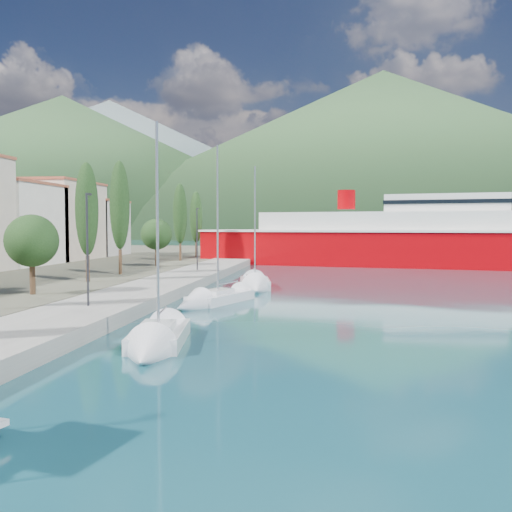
# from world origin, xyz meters

# --- Properties ---
(ground) EXTENTS (1400.00, 1400.00, 0.00)m
(ground) POSITION_xyz_m (0.00, 120.00, 0.00)
(ground) COLOR #164955
(quay) EXTENTS (5.00, 88.00, 0.80)m
(quay) POSITION_xyz_m (-9.00, 26.00, 0.40)
(quay) COLOR gray
(quay) RESTS_ON ground
(hills_far) EXTENTS (1480.00, 900.00, 180.00)m
(hills_far) POSITION_xyz_m (138.59, 618.73, 77.39)
(hills_far) COLOR slate
(hills_far) RESTS_ON ground
(hills_near) EXTENTS (1010.00, 520.00, 115.00)m
(hills_near) POSITION_xyz_m (98.04, 372.50, 49.18)
(hills_near) COLOR #31542D
(hills_near) RESTS_ON ground
(tree_row) EXTENTS (3.41, 63.59, 11.10)m
(tree_row) POSITION_xyz_m (-15.08, 31.58, 5.84)
(tree_row) COLOR #47301E
(tree_row) RESTS_ON land_strip
(lamp_posts) EXTENTS (0.15, 44.97, 6.06)m
(lamp_posts) POSITION_xyz_m (-9.00, 15.18, 4.08)
(lamp_posts) COLOR #2D2D33
(lamp_posts) RESTS_ON quay
(sailboat_near) EXTENTS (3.16, 7.42, 10.32)m
(sailboat_near) POSITION_xyz_m (-3.16, 6.12, 0.28)
(sailboat_near) COLOR silver
(sailboat_near) RESTS_ON ground
(sailboat_mid) EXTENTS (4.67, 7.99, 11.18)m
(sailboat_mid) POSITION_xyz_m (-3.99, 19.48, 0.28)
(sailboat_mid) COLOR silver
(sailboat_mid) RESTS_ON ground
(sailboat_far) EXTENTS (3.53, 7.68, 10.87)m
(sailboat_far) POSITION_xyz_m (-1.99, 28.79, 0.31)
(sailboat_far) COLOR silver
(sailboat_far) RESTS_ON ground
(ferry) EXTENTS (53.33, 21.17, 10.36)m
(ferry) POSITION_xyz_m (13.20, 59.17, 3.15)
(ferry) COLOR #A40006
(ferry) RESTS_ON ground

